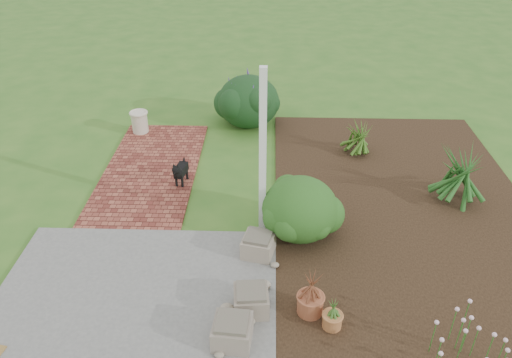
{
  "coord_description": "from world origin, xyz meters",
  "views": [
    {
      "loc": [
        0.4,
        -5.76,
        4.54
      ],
      "look_at": [
        0.2,
        0.4,
        0.7
      ],
      "focal_mm": 35.0,
      "sensor_mm": 36.0,
      "label": 1
    }
  ],
  "objects_px": {
    "stone_trough_near": "(232,332)",
    "black_dog": "(180,170)",
    "cream_ceramic_urn": "(140,122)",
    "evergreen_shrub": "(300,208)"
  },
  "relations": [
    {
      "from": "stone_trough_near",
      "to": "black_dog",
      "type": "distance_m",
      "value": 3.44
    },
    {
      "from": "black_dog",
      "to": "cream_ceramic_urn",
      "type": "xyz_separation_m",
      "value": [
        -1.13,
        1.92,
        -0.05
      ]
    },
    {
      "from": "stone_trough_near",
      "to": "black_dog",
      "type": "relative_size",
      "value": 0.83
    },
    {
      "from": "black_dog",
      "to": "evergreen_shrub",
      "type": "relative_size",
      "value": 0.47
    },
    {
      "from": "stone_trough_near",
      "to": "black_dog",
      "type": "height_order",
      "value": "black_dog"
    },
    {
      "from": "black_dog",
      "to": "cream_ceramic_urn",
      "type": "height_order",
      "value": "black_dog"
    },
    {
      "from": "stone_trough_near",
      "to": "evergreen_shrub",
      "type": "height_order",
      "value": "evergreen_shrub"
    },
    {
      "from": "stone_trough_near",
      "to": "evergreen_shrub",
      "type": "relative_size",
      "value": 0.39
    },
    {
      "from": "stone_trough_near",
      "to": "cream_ceramic_urn",
      "type": "bearing_deg",
      "value": 113.27
    },
    {
      "from": "stone_trough_near",
      "to": "cream_ceramic_urn",
      "type": "xyz_separation_m",
      "value": [
        -2.23,
        5.18,
        0.07
      ]
    }
  ]
}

